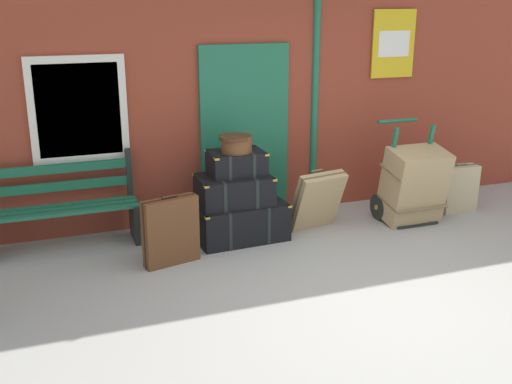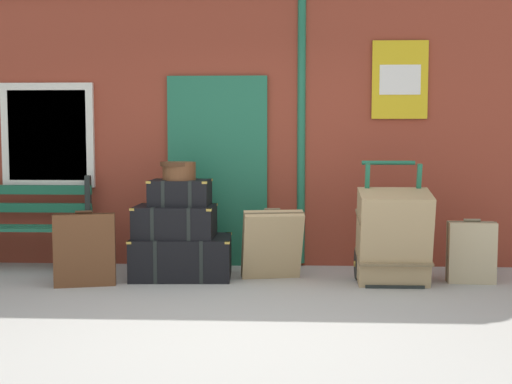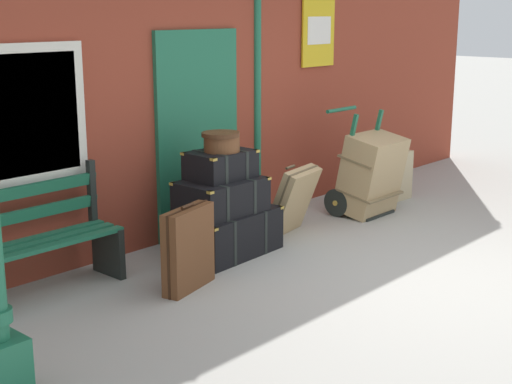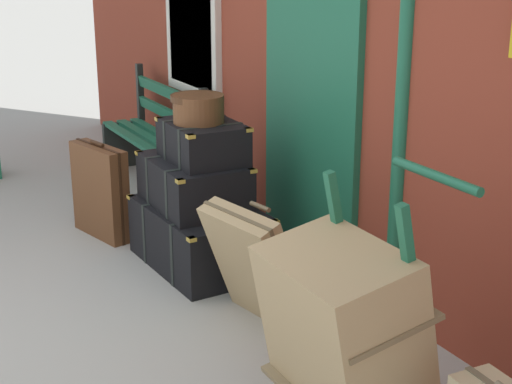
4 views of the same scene
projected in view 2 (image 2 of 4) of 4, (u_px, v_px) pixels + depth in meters
The scene contains 12 objects.
ground_plane at pixel (227, 326), 5.28m from camera, with size 60.00×60.00×0.00m, color #A3A099.
brick_facade at pixel (246, 122), 7.72m from camera, with size 10.40×0.35×3.20m.
platform_bench at pixel (16, 228), 7.51m from camera, with size 1.60×0.43×1.01m.
steamer_trunk_base at pixel (182, 257), 7.03m from camera, with size 1.04×0.70×0.43m.
steamer_trunk_middle at pixel (175, 221), 6.99m from camera, with size 0.82×0.56×0.33m.
steamer_trunk_top at pixel (180, 193), 7.02m from camera, with size 0.62×0.46×0.27m.
round_hatbox at pixel (179, 170), 6.97m from camera, with size 0.36×0.35×0.18m.
porters_trolley at pixel (390, 254), 6.85m from camera, with size 0.71×0.62×1.19m.
large_brown_trunk at pixel (393, 237), 6.66m from camera, with size 0.70×0.60×0.95m.
suitcase_charcoal at pixel (272, 245), 6.90m from camera, with size 0.65×0.49×0.72m.
suitcase_olive at pixel (471, 252), 6.79m from camera, with size 0.47×0.22×0.64m.
suitcase_cream at pixel (85, 250), 6.64m from camera, with size 0.60×0.29×0.74m.
Camera 2 is at (0.47, -5.15, 1.48)m, focal length 48.31 mm.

